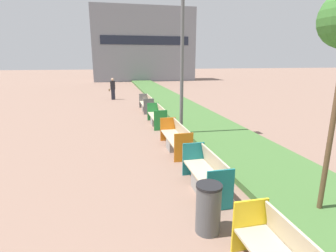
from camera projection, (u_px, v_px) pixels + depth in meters
planter_grass_strip at (217, 132)px, 11.51m from camera, size 2.80×120.00×0.18m
building_backdrop at (143, 45)px, 39.68m from camera, size 14.95×5.30×10.50m
bench_teal_frame at (206, 176)px, 6.49m from camera, size 0.65×1.91×0.94m
bench_orange_frame at (176, 140)px, 9.40m from camera, size 0.65×2.35×0.94m
bench_green_frame at (157, 118)px, 12.99m from camera, size 0.65×2.17×0.94m
bench_grey_frame at (147, 105)px, 16.60m from camera, size 0.65×2.38×0.94m
litter_bin at (208, 208)px, 4.88m from camera, size 0.49×0.49×0.97m
street_lamp_post at (182, 31)px, 10.03m from camera, size 0.24×0.44×7.67m
pedestrian_walking at (113, 89)px, 21.07m from camera, size 0.53×0.24×1.72m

